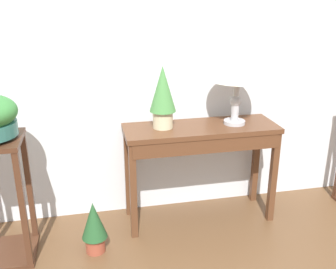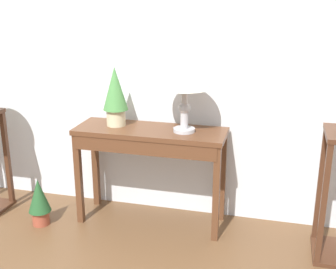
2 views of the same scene
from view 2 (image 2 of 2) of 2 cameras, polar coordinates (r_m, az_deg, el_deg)
name	(u,v)px [view 2 (image 2 of 2)]	position (r m, az deg, el deg)	size (l,w,h in m)	color
back_wall_with_art	(151,29)	(3.30, -2.14, 13.38)	(9.00, 0.10, 2.80)	silver
console_table	(150,145)	(3.17, -2.37, -1.42)	(1.08, 0.37, 0.73)	#56331E
table_lamp	(185,77)	(3.00, 2.17, 7.39)	(0.36, 0.36, 0.50)	#B7B7BC
potted_plant_on_console	(115,94)	(3.20, -6.81, 5.22)	(0.18, 0.18, 0.43)	beige
potted_plant_floor	(39,200)	(3.43, -16.24, -8.10)	(0.16, 0.16, 0.36)	#9E4733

